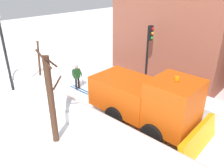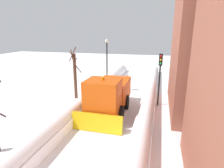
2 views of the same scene
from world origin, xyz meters
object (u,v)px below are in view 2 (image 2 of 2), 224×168
at_px(skier, 127,81).
at_px(traffic_light_pole, 160,70).
at_px(bare_tree_near, 75,75).
at_px(street_lamp, 107,55).
at_px(plow_truck, 109,94).

xyz_separation_m(skier, traffic_light_pole, (-3.17, 3.46, 2.01)).
relative_size(skier, bare_tree_near, 0.39).
distance_m(skier, street_lamp, 4.92).
xyz_separation_m(traffic_light_pole, bare_tree_near, (7.33, 0.01, -0.82)).
bearing_deg(bare_tree_near, traffic_light_pole, -179.95).
bearing_deg(plow_truck, bare_tree_near, -32.13).
bearing_deg(plow_truck, street_lamp, -73.10).
relative_size(plow_truck, traffic_light_pole, 1.40).
distance_m(plow_truck, traffic_light_pole, 4.53).
height_order(plow_truck, bare_tree_near, bare_tree_near).
xyz_separation_m(traffic_light_pole, street_lamp, (6.26, -6.57, 0.23)).
relative_size(traffic_light_pole, bare_tree_near, 0.92).
relative_size(street_lamp, bare_tree_near, 1.10).
xyz_separation_m(plow_truck, skier, (-0.36, -5.85, -0.48)).
distance_m(plow_truck, skier, 5.88).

